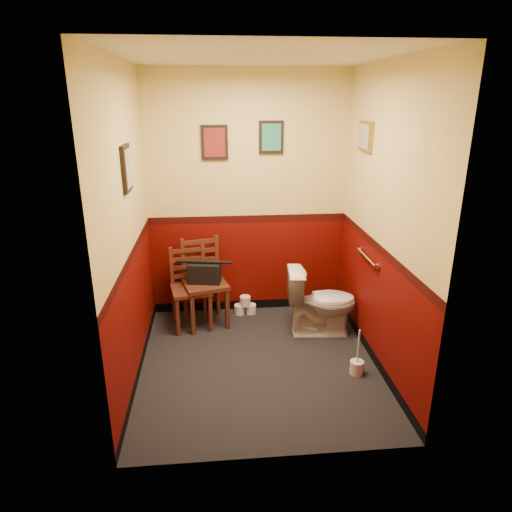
{
  "coord_description": "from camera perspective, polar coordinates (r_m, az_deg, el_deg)",
  "views": [
    {
      "loc": [
        -0.38,
        -3.75,
        2.41
      ],
      "look_at": [
        0.0,
        0.25,
        1.0
      ],
      "focal_mm": 32.0,
      "sensor_mm": 36.0,
      "label": 1
    }
  ],
  "objects": [
    {
      "name": "framed_print_left",
      "position": [
        3.95,
        -15.85,
        10.48
      ],
      "size": [
        0.04,
        0.3,
        0.38
      ],
      "color": "black",
      "rests_on": "wall_left"
    },
    {
      "name": "wall_right",
      "position": [
        4.16,
        15.62,
        3.88
      ],
      "size": [
        0.0,
        2.4,
        2.7
      ],
      "primitive_type": "cube",
      "rotation": [
        1.57,
        0.0,
        -1.57
      ],
      "color": "#520704",
      "rests_on": "ground"
    },
    {
      "name": "floor",
      "position": [
        4.47,
        0.31,
        -13.26
      ],
      "size": [
        2.2,
        2.4,
        0.0
      ],
      "primitive_type": "cube",
      "color": "black",
      "rests_on": "ground"
    },
    {
      "name": "framed_print_right",
      "position": [
        4.6,
        13.52,
        14.35
      ],
      "size": [
        0.04,
        0.34,
        0.28
      ],
      "color": "olive",
      "rests_on": "wall_right"
    },
    {
      "name": "chair_left",
      "position": [
        5.02,
        -8.21,
        -3.99
      ],
      "size": [
        0.48,
        0.48,
        0.87
      ],
      "rotation": [
        0.0,
        0.0,
        0.19
      ],
      "color": "#492116",
      "rests_on": "floor"
    },
    {
      "name": "wall_front",
      "position": [
        2.78,
        2.81,
        -3.06
      ],
      "size": [
        2.2,
        0.0,
        2.7
      ],
      "primitive_type": "cube",
      "rotation": [
        -1.57,
        0.0,
        0.0
      ],
      "color": "#520704",
      "rests_on": "ground"
    },
    {
      "name": "toilet",
      "position": [
        4.88,
        8.15,
        -5.71
      ],
      "size": [
        0.76,
        0.46,
        0.71
      ],
      "primitive_type": "imported",
      "rotation": [
        0.0,
        0.0,
        1.49
      ],
      "color": "white",
      "rests_on": "floor"
    },
    {
      "name": "wall_back",
      "position": [
        5.07,
        -1.02,
        7.29
      ],
      "size": [
        2.2,
        0.0,
        2.7
      ],
      "primitive_type": "cube",
      "rotation": [
        1.57,
        0.0,
        0.0
      ],
      "color": "#520704",
      "rests_on": "ground"
    },
    {
      "name": "ceiling",
      "position": [
        3.78,
        0.39,
        23.75
      ],
      "size": [
        2.2,
        2.4,
        0.0
      ],
      "primitive_type": "cube",
      "rotation": [
        3.14,
        0.0,
        0.0
      ],
      "color": "silver",
      "rests_on": "ground"
    },
    {
      "name": "tp_stack",
      "position": [
        5.35,
        -1.36,
        -6.31
      ],
      "size": [
        0.26,
        0.13,
        0.22
      ],
      "color": "silver",
      "rests_on": "floor"
    },
    {
      "name": "wall_left",
      "position": [
        3.96,
        -15.72,
        3.09
      ],
      "size": [
        0.0,
        2.4,
        2.7
      ],
      "primitive_type": "cube",
      "rotation": [
        1.57,
        0.0,
        1.57
      ],
      "color": "#520704",
      "rests_on": "ground"
    },
    {
      "name": "framed_print_back_b",
      "position": [
        4.98,
        1.92,
        14.62
      ],
      "size": [
        0.26,
        0.04,
        0.34
      ],
      "color": "black",
      "rests_on": "wall_back"
    },
    {
      "name": "framed_print_back_a",
      "position": [
        4.95,
        -5.21,
        13.94
      ],
      "size": [
        0.28,
        0.04,
        0.36
      ],
      "color": "black",
      "rests_on": "wall_back"
    },
    {
      "name": "grab_bar",
      "position": [
        4.49,
        13.7,
        -0.18
      ],
      "size": [
        0.05,
        0.56,
        0.06
      ],
      "color": "silver",
      "rests_on": "wall_right"
    },
    {
      "name": "toilet_brush",
      "position": [
        4.39,
        12.48,
        -13.32
      ],
      "size": [
        0.13,
        0.13,
        0.45
      ],
      "color": "silver",
      "rests_on": "floor"
    },
    {
      "name": "handbag",
      "position": [
        4.95,
        -6.45,
        -2.1
      ],
      "size": [
        0.37,
        0.23,
        0.25
      ],
      "rotation": [
        0.0,
        0.0,
        -0.17
      ],
      "color": "black",
      "rests_on": "chair_right"
    },
    {
      "name": "chair_right",
      "position": [
        5.04,
        -6.51,
        -3.31
      ],
      "size": [
        0.54,
        0.54,
        0.95
      ],
      "rotation": [
        0.0,
        0.0,
        0.25
      ],
      "color": "#492116",
      "rests_on": "floor"
    }
  ]
}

